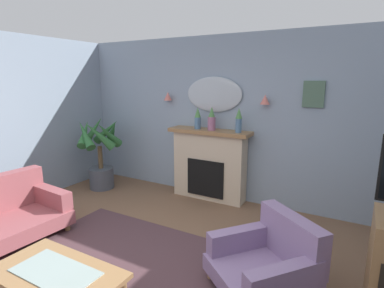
{
  "coord_description": "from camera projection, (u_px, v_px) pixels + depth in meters",
  "views": [
    {
      "loc": [
        1.75,
        -1.7,
        1.96
      ],
      "look_at": [
        -0.1,
        1.59,
        1.15
      ],
      "focal_mm": 28.4,
      "sensor_mm": 36.0,
      "label": 1
    }
  ],
  "objects": [
    {
      "name": "wall_back",
      "position": [
        236.0,
        120.0,
        4.84
      ],
      "size": [
        6.74,
        0.1,
        2.63
      ],
      "primitive_type": "cube",
      "color": "#8C9EB2",
      "rests_on": "ground"
    },
    {
      "name": "fireplace",
      "position": [
        209.0,
        165.0,
        4.98
      ],
      "size": [
        1.36,
        0.36,
        1.16
      ],
      "color": "beige",
      "rests_on": "ground"
    },
    {
      "name": "mantel_vase_right",
      "position": [
        198.0,
        118.0,
        4.89
      ],
      "size": [
        0.1,
        0.1,
        0.35
      ],
      "color": "#4C7093",
      "rests_on": "fireplace"
    },
    {
      "name": "mantel_vase_centre",
      "position": [
        212.0,
        120.0,
        4.77
      ],
      "size": [
        0.12,
        0.12,
        0.37
      ],
      "color": "#9E6084",
      "rests_on": "fireplace"
    },
    {
      "name": "mantel_vase_left",
      "position": [
        239.0,
        120.0,
        4.55
      ],
      "size": [
        0.1,
        0.1,
        0.37
      ],
      "color": "#4C7093",
      "rests_on": "fireplace"
    },
    {
      "name": "wall_mirror",
      "position": [
        214.0,
        94.0,
        4.86
      ],
      "size": [
        0.96,
        0.06,
        0.56
      ],
      "primitive_type": "ellipsoid",
      "color": "#B2BCC6"
    },
    {
      "name": "wall_sconce_left",
      "position": [
        168.0,
        96.0,
        5.23
      ],
      "size": [
        0.14,
        0.14,
        0.14
      ],
      "primitive_type": "cone",
      "color": "#D17066"
    },
    {
      "name": "wall_sconce_right",
      "position": [
        265.0,
        100.0,
        4.42
      ],
      "size": [
        0.14,
        0.14,
        0.14
      ],
      "primitive_type": "cone",
      "color": "#D17066"
    },
    {
      "name": "framed_picture",
      "position": [
        314.0,
        94.0,
        4.14
      ],
      "size": [
        0.28,
        0.03,
        0.36
      ],
      "primitive_type": "cube",
      "color": "#4C6B56"
    },
    {
      "name": "coffee_table",
      "position": [
        56.0,
        278.0,
        2.44
      ],
      "size": [
        1.1,
        0.6,
        0.45
      ],
      "color": "olive",
      "rests_on": "ground"
    },
    {
      "name": "armchair_by_coffee_table",
      "position": [
        269.0,
        260.0,
        2.82
      ],
      "size": [
        1.14,
        1.14,
        0.71
      ],
      "color": "gray",
      "rests_on": "ground"
    },
    {
      "name": "potted_plant_tall_palm",
      "position": [
        100.0,
        151.0,
        5.42
      ],
      "size": [
        0.84,
        0.83,
        1.31
      ],
      "color": "#474C56",
      "rests_on": "ground"
    }
  ]
}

